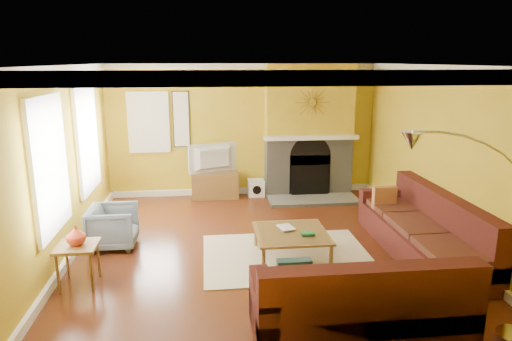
{
  "coord_description": "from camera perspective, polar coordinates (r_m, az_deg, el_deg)",
  "views": [
    {
      "loc": [
        -0.79,
        -6.33,
        2.77
      ],
      "look_at": [
        -0.02,
        0.4,
        1.12
      ],
      "focal_mm": 32.0,
      "sensor_mm": 36.0,
      "label": 1
    }
  ],
  "objects": [
    {
      "name": "floor",
      "position": [
        6.96,
        0.55,
        -9.88
      ],
      "size": [
        5.5,
        6.0,
        0.02
      ],
      "primitive_type": "cube",
      "color": "#652C15",
      "rests_on": "ground"
    },
    {
      "name": "ceiling",
      "position": [
        6.38,
        0.61,
        13.12
      ],
      "size": [
        5.5,
        6.0,
        0.02
      ],
      "primitive_type": "cube",
      "color": "white",
      "rests_on": "ground"
    },
    {
      "name": "wall_back",
      "position": [
        9.48,
        -1.66,
        5.05
      ],
      "size": [
        5.5,
        0.02,
        2.7
      ],
      "primitive_type": "cube",
      "color": "gold",
      "rests_on": "ground"
    },
    {
      "name": "wall_front",
      "position": [
        3.7,
        6.38,
        -9.01
      ],
      "size": [
        5.5,
        0.02,
        2.7
      ],
      "primitive_type": "cube",
      "color": "gold",
      "rests_on": "ground"
    },
    {
      "name": "wall_left",
      "position": [
        6.78,
        -23.23,
        0.45
      ],
      "size": [
        0.02,
        6.0,
        2.7
      ],
      "primitive_type": "cube",
      "color": "gold",
      "rests_on": "ground"
    },
    {
      "name": "wall_right",
      "position": [
        7.4,
        22.32,
        1.56
      ],
      "size": [
        0.02,
        6.0,
        2.7
      ],
      "primitive_type": "cube",
      "color": "gold",
      "rests_on": "ground"
    },
    {
      "name": "baseboard",
      "position": [
        6.94,
        0.55,
        -9.35
      ],
      "size": [
        5.5,
        6.0,
        0.12
      ],
      "primitive_type": null,
      "color": "white",
      "rests_on": "floor"
    },
    {
      "name": "crown_molding",
      "position": [
        6.38,
        0.61,
        12.49
      ],
      "size": [
        5.5,
        6.0,
        0.12
      ],
      "primitive_type": null,
      "color": "white",
      "rests_on": "ceiling"
    },
    {
      "name": "window_left_near",
      "position": [
        7.98,
        -20.47,
        3.63
      ],
      "size": [
        0.06,
        1.22,
        1.72
      ],
      "primitive_type": "cube",
      "color": "white",
      "rests_on": "wall_left"
    },
    {
      "name": "window_left_far",
      "position": [
        6.18,
        -24.55,
        0.55
      ],
      "size": [
        0.06,
        1.22,
        1.72
      ],
      "primitive_type": "cube",
      "color": "white",
      "rests_on": "wall_left"
    },
    {
      "name": "window_back",
      "position": [
        9.44,
        -13.28,
        5.87
      ],
      "size": [
        0.82,
        0.06,
        1.22
      ],
      "primitive_type": "cube",
      "color": "white",
      "rests_on": "wall_back"
    },
    {
      "name": "wall_art",
      "position": [
        9.39,
        -9.32,
        6.32
      ],
      "size": [
        0.34,
        0.04,
        1.14
      ],
      "primitive_type": "cube",
      "color": "white",
      "rests_on": "wall_back"
    },
    {
      "name": "fireplace",
      "position": [
        9.49,
        6.63,
        4.96
      ],
      "size": [
        1.8,
        0.4,
        2.7
      ],
      "primitive_type": null,
      "color": "gray",
      "rests_on": "floor"
    },
    {
      "name": "mantel",
      "position": [
        9.27,
        6.94,
        4.13
      ],
      "size": [
        1.92,
        0.22,
        0.08
      ],
      "primitive_type": "cube",
      "color": "white",
      "rests_on": "fireplace"
    },
    {
      "name": "hearth",
      "position": [
        9.26,
        7.17,
        -3.66
      ],
      "size": [
        1.8,
        0.7,
        0.06
      ],
      "primitive_type": "cube",
      "color": "gray",
      "rests_on": "floor"
    },
    {
      "name": "sunburst",
      "position": [
        9.19,
        7.05,
        8.44
      ],
      "size": [
        0.7,
        0.04,
        0.7
      ],
      "primitive_type": null,
      "color": "olive",
      "rests_on": "fireplace"
    },
    {
      "name": "rug",
      "position": [
        6.73,
        3.88,
        -10.59
      ],
      "size": [
        2.4,
        1.8,
        0.02
      ],
      "primitive_type": "cube",
      "color": "beige",
      "rests_on": "floor"
    },
    {
      "name": "sectional_sofa",
      "position": [
        6.28,
        12.59,
        -8.38
      ],
      "size": [
        3.1,
        3.7,
        0.9
      ],
      "primitive_type": null,
      "color": "#4C1B18",
      "rests_on": "floor"
    },
    {
      "name": "coffee_table",
      "position": [
        6.62,
        4.41,
        -9.22
      ],
      "size": [
        1.02,
        1.02,
        0.4
      ],
      "primitive_type": null,
      "color": "white",
      "rests_on": "floor"
    },
    {
      "name": "media_console",
      "position": [
        9.43,
        -5.12,
        -1.83
      ],
      "size": [
        0.95,
        0.43,
        0.52
      ],
      "primitive_type": "cube",
      "color": "brown",
      "rests_on": "floor"
    },
    {
      "name": "tv",
      "position": [
        9.29,
        -5.19,
        1.49
      ],
      "size": [
        1.02,
        0.48,
        0.6
      ],
      "primitive_type": "imported",
      "rotation": [
        0.0,
        0.0,
        3.49
      ],
      "color": "black",
      "rests_on": "media_console"
    },
    {
      "name": "subwoofer",
      "position": [
        9.54,
        -0.0,
        -2.17
      ],
      "size": [
        0.34,
        0.34,
        0.34
      ],
      "primitive_type": "cube",
      "color": "white",
      "rests_on": "floor"
    },
    {
      "name": "armchair",
      "position": [
        7.26,
        -17.43,
        -6.72
      ],
      "size": [
        0.7,
        0.68,
        0.64
      ],
      "primitive_type": "imported",
      "rotation": [
        0.0,
        0.0,
        1.57
      ],
      "color": "slate",
      "rests_on": "floor"
    },
    {
      "name": "side_table",
      "position": [
        6.24,
        -21.27,
        -10.95
      ],
      "size": [
        0.49,
        0.49,
        0.54
      ],
      "primitive_type": null,
      "color": "brown",
      "rests_on": "floor"
    },
    {
      "name": "vase",
      "position": [
        6.09,
        -21.6,
        -7.54
      ],
      "size": [
        0.24,
        0.24,
        0.25
      ],
      "primitive_type": "imported",
      "color": "red",
      "rests_on": "side_table"
    },
    {
      "name": "book",
      "position": [
        6.61,
        2.97,
        -7.25
      ],
      "size": [
        0.26,
        0.31,
        0.03
      ],
      "primitive_type": "imported",
      "rotation": [
        0.0,
        0.0,
        0.26
      ],
      "color": "white",
      "rests_on": "coffee_table"
    },
    {
      "name": "arc_lamp",
      "position": [
        4.84,
        25.45,
        -8.22
      ],
      "size": [
        1.37,
        0.36,
        2.15
      ],
      "primitive_type": null,
      "color": "silver",
      "rests_on": "floor"
    }
  ]
}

